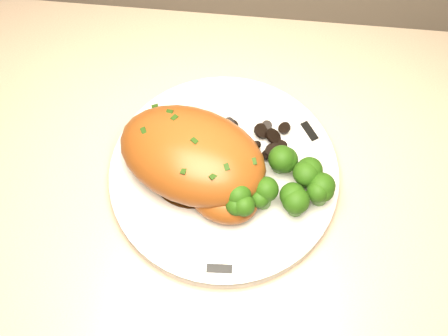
# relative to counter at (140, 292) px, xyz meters

# --- Properties ---
(counter) EXTENTS (2.18, 0.72, 1.06)m
(counter) POSITION_rel_counter_xyz_m (0.00, 0.00, 0.00)
(counter) COLOR brown
(counter) RESTS_ON ground
(plate) EXTENTS (0.30, 0.30, 0.02)m
(plate) POSITION_rel_counter_xyz_m (0.16, 0.04, 0.48)
(plate) COLOR silver
(plate) RESTS_ON counter
(rim_accent_0) EXTENTS (0.02, 0.03, 0.00)m
(rim_accent_0) POSITION_rel_counter_xyz_m (0.26, 0.11, 0.49)
(rim_accent_0) COLOR black
(rim_accent_0) RESTS_ON plate
(rim_accent_1) EXTENTS (0.02, 0.03, 0.00)m
(rim_accent_1) POSITION_rel_counter_xyz_m (0.05, 0.10, 0.49)
(rim_accent_1) COLOR black
(rim_accent_1) RESTS_ON plate
(rim_accent_2) EXTENTS (0.03, 0.01, 0.00)m
(rim_accent_2) POSITION_rel_counter_xyz_m (0.17, -0.08, 0.49)
(rim_accent_2) COLOR black
(rim_accent_2) RESTS_ON plate
(gravy_pool) EXTENTS (0.11, 0.11, 0.00)m
(gravy_pool) POSITION_rel_counter_xyz_m (0.12, 0.04, 0.49)
(gravy_pool) COLOR black
(gravy_pool) RESTS_ON plate
(chicken_breast) EXTENTS (0.21, 0.17, 0.07)m
(chicken_breast) POSITION_rel_counter_xyz_m (0.13, 0.04, 0.52)
(chicken_breast) COLOR #914919
(chicken_breast) RESTS_ON plate
(mushroom_pile) EXTENTS (0.08, 0.06, 0.02)m
(mushroom_pile) POSITION_rel_counter_xyz_m (0.20, 0.08, 0.49)
(mushroom_pile) COLOR black
(mushroom_pile) RESTS_ON plate
(broccoli_florets) EXTENTS (0.12, 0.09, 0.04)m
(broccoli_florets) POSITION_rel_counter_xyz_m (0.23, 0.02, 0.51)
(broccoli_florets) COLOR #4D7E35
(broccoli_florets) RESTS_ON plate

